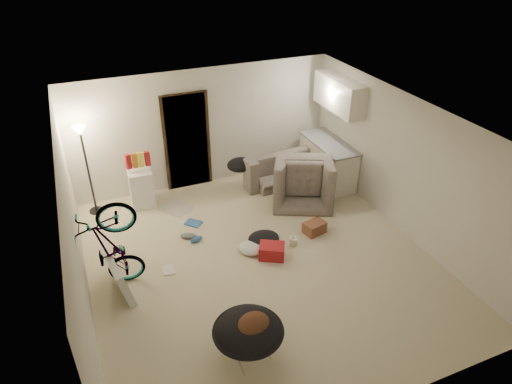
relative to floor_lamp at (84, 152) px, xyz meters
name	(u,v)px	position (x,y,z in m)	size (l,w,h in m)	color
floor	(261,261)	(2.40, -2.65, -1.32)	(5.50, 6.00, 0.02)	beige
ceiling	(261,122)	(2.40, -2.65, 1.20)	(5.50, 6.00, 0.02)	white
wall_back	(204,128)	(2.40, 0.36, -0.06)	(5.50, 0.02, 2.50)	silver
wall_front	(375,340)	(2.40, -5.66, -0.06)	(5.50, 0.02, 2.50)	silver
wall_left	(74,239)	(-0.36, -2.65, -0.06)	(0.02, 6.00, 2.50)	silver
wall_right	(406,166)	(5.16, -2.65, -0.06)	(0.02, 6.00, 2.50)	silver
doorway	(187,142)	(2.00, 0.32, -0.29)	(0.85, 0.10, 2.04)	black
door_trim	(187,142)	(2.00, 0.29, -0.29)	(0.97, 0.04, 2.10)	black
floor_lamp	(84,152)	(0.00, 0.00, 0.00)	(0.28, 0.28, 1.81)	black
kitchen_counter	(328,162)	(4.83, -0.65, -0.87)	(0.60, 1.50, 0.88)	#EEE6CF
counter_top	(329,143)	(4.83, -0.65, -0.41)	(0.64, 1.54, 0.04)	gray
kitchen_uppers	(339,94)	(4.96, -0.65, 0.64)	(0.38, 1.40, 0.65)	#EEE6CF
sofa	(281,168)	(3.92, -0.20, -1.04)	(1.84, 0.72, 0.54)	#323933
armchair	(302,181)	(3.99, -1.06, -0.93)	(1.17, 1.02, 0.76)	#323933
bicycle	(115,265)	(0.10, -2.38, -0.87)	(0.58, 1.66, 0.87)	black
mini_fridge	(142,188)	(0.91, -0.10, -0.93)	(0.45, 0.45, 0.76)	white
snack_box_0	(128,162)	(0.74, -0.10, -0.31)	(0.10, 0.07, 0.30)	maroon
snack_box_1	(135,161)	(0.86, -0.10, -0.31)	(0.10, 0.07, 0.30)	#BC7117
snack_box_2	(141,160)	(0.98, -0.10, -0.31)	(0.10, 0.07, 0.30)	gold
snack_box_3	(147,159)	(1.10, -0.10, -0.31)	(0.10, 0.07, 0.30)	maroon
saucer_chair	(248,336)	(1.48, -4.39, -0.92)	(0.92, 0.92, 0.66)	silver
hoodie	(253,325)	(1.53, -4.42, -0.72)	(0.48, 0.40, 0.22)	#4B2A19
sofa_drape	(240,165)	(2.97, -0.20, -0.77)	(0.56, 0.46, 0.28)	black
tv_box	(117,275)	(0.10, -2.46, -1.00)	(0.11, 0.94, 0.62)	silver
drink_case_a	(315,228)	(3.63, -2.28, -1.20)	(0.38, 0.27, 0.22)	brown
drink_case_b	(272,251)	(2.62, -2.63, -1.18)	(0.42, 0.31, 0.25)	maroon
juicer	(293,241)	(3.11, -2.46, -1.22)	(0.15, 0.15, 0.21)	beige
newspaper	(175,208)	(1.46, -0.48, -1.30)	(0.46, 0.60, 0.01)	#AFAAA2
book_blue	(193,223)	(1.65, -1.16, -1.29)	(0.22, 0.30, 0.03)	#2D5CA3
book_white	(169,270)	(0.90, -2.30, -1.30)	(0.19, 0.25, 0.02)	silver
shoe_0	(196,239)	(1.55, -1.71, -1.26)	(0.25, 0.10, 0.09)	#2D5CA3
shoe_1	(188,236)	(1.44, -1.57, -1.25)	(0.30, 0.12, 0.11)	slate
clothes_lump_a	(264,239)	(2.65, -2.21, -1.22)	(0.57, 0.48, 0.18)	black
clothes_lump_c	(251,248)	(2.35, -2.35, -1.24)	(0.45, 0.39, 0.14)	silver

